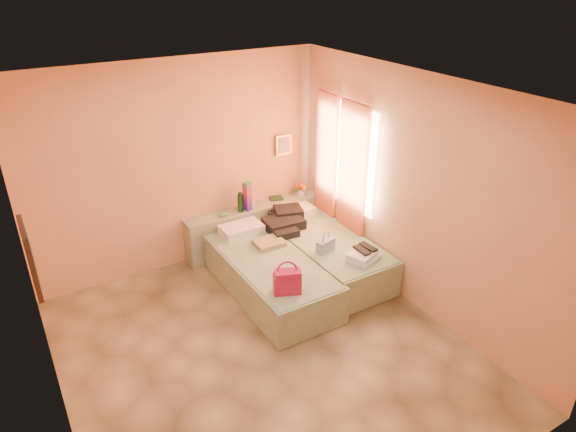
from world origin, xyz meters
The scene contains 16 objects.
ground centered at (0.00, 0.00, 0.00)m, with size 4.50×4.50×0.00m, color tan.
room_walls centered at (0.21, 0.57, 1.79)m, with size 4.02×4.51×2.81m.
headboard_ledge centered at (0.98, 2.10, 0.33)m, with size 2.05×0.30×0.65m, color #A3AF8F.
bed_left centered at (0.60, 0.93, 0.25)m, with size 0.90×2.00×0.50m, color #ABBE98.
bed_right centered at (1.50, 1.04, 0.25)m, with size 0.90×2.00×0.50m, color #ABBE98.
water_bottle centered at (0.76, 2.07, 0.79)m, with size 0.08×0.08×0.28m, color #143719.
rainbow_box centered at (0.87, 2.06, 0.86)m, with size 0.09×0.09×0.42m, color #B9164E.
small_dish centered at (0.49, 2.07, 0.66)m, with size 0.12×0.12×0.03m, color #529667.
green_book centered at (1.39, 2.16, 0.67)m, with size 0.19×0.14×0.03m, color #213F25.
flower_vase centered at (1.78, 2.09, 0.77)m, with size 0.19×0.19×0.25m, color white.
magenta_handbag centered at (0.42, 0.24, 0.64)m, with size 0.30×0.17×0.28m, color #B9164E.
khaki_garment centered at (0.76, 1.26, 0.53)m, with size 0.37×0.30×0.06m, color tan.
clothes_pile centered at (1.22, 1.58, 0.59)m, with size 0.57×0.57×0.17m, color black.
blue_handbag centered at (1.30, 0.75, 0.58)m, with size 0.26×0.11×0.17m, color #3B548D.
towel_stack centered at (1.59, 0.33, 0.55)m, with size 0.35×0.30×0.10m, color white.
sandal_pair centered at (1.65, 0.38, 0.61)m, with size 0.19×0.26×0.03m, color black.
Camera 1 is at (-2.01, -3.84, 3.82)m, focal length 32.00 mm.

